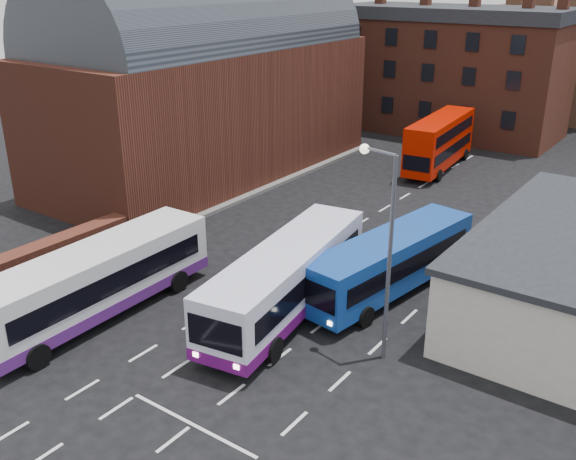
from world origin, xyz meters
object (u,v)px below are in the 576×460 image
Objects in this scene: bus_white_inbound at (287,275)px; pedestrian_red at (30,315)px; pedestrian_beige at (33,322)px; bus_white_outbound at (96,278)px; bus_red_double at (440,142)px; street_lamp at (384,237)px; bus_blue at (391,260)px.

bus_white_inbound reaches higher than pedestrian_red.
pedestrian_red is 0.53m from pedestrian_beige.
bus_red_double is (3.22, 32.54, 0.27)m from bus_white_outbound.
street_lamp reaches higher than bus_white_inbound.
bus_red_double is at bearing 108.39° from street_lamp.
bus_white_inbound is at bearing 35.84° from bus_white_outbound.
pedestrian_red reaches higher than pedestrian_beige.
bus_red_double is 5.95× the size of pedestrian_red.
bus_red_double is 35.80m from pedestrian_beige.
bus_blue is 1.28× the size of street_lamp.
street_lamp is (12.47, 4.74, 3.46)m from bus_white_outbound.
pedestrian_red is (-11.43, -13.07, -0.91)m from bus_blue.
bus_white_outbound is at bearing -159.17° from street_lamp.
bus_blue is (3.01, 4.81, -0.18)m from bus_white_inbound.
bus_blue is 6.98m from street_lamp.
bus_red_double is at bearing -64.02° from bus_blue.
pedestrian_red is at bearing -151.09° from street_lamp.
bus_red_double reaches higher than pedestrian_red.
bus_white_inbound is 1.40× the size of street_lamp.
bus_white_outbound is 32.70m from bus_red_double.
bus_white_inbound is 1.17× the size of bus_red_double.
pedestrian_beige is at bearing 59.09° from bus_blue.
pedestrian_beige is at bearing 122.89° from pedestrian_red.
bus_blue is 23.37m from bus_red_double.
bus_white_inbound is 8.27× the size of pedestrian_beige.
pedestrian_beige is at bearing -105.63° from bus_white_outbound.
bus_white_outbound reaches higher than pedestrian_red.
bus_red_double is at bearing -131.15° from pedestrian_beige.
bus_white_inbound is 27.40m from bus_red_double.
bus_white_inbound is 5.67m from bus_blue.
bus_white_outbound is 8.99m from bus_white_inbound.
bus_white_inbound is 11.64m from pedestrian_beige.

